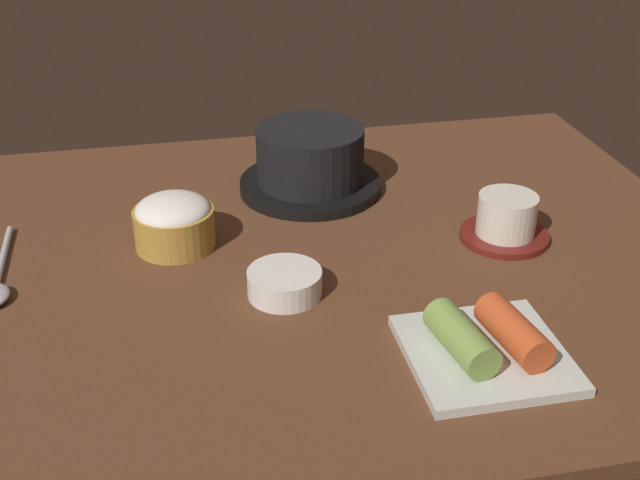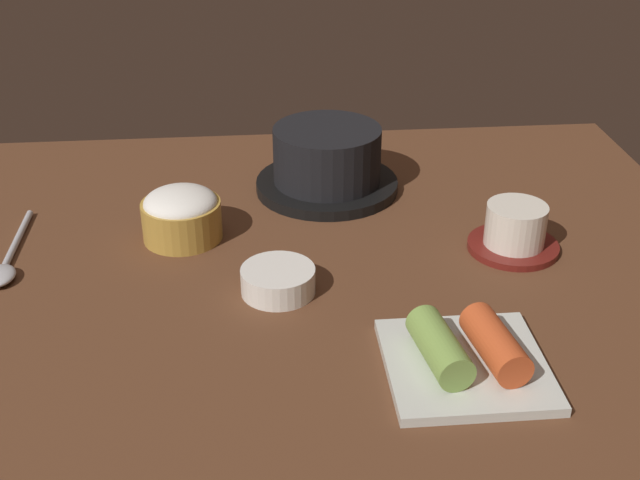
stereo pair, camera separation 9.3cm
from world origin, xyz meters
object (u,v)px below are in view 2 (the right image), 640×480
at_px(tea_cup_with_saucer, 515,230).
at_px(banchan_cup_center, 278,280).
at_px(stone_pot, 327,161).
at_px(kimchi_plate, 466,355).
at_px(spoon, 4,265).
at_px(rice_bowl, 181,214).

xyz_separation_m(tea_cup_with_saucer, banchan_cup_center, (-0.28, -0.07, -0.01)).
bearing_deg(stone_pot, banchan_cup_center, -107.15).
xyz_separation_m(kimchi_plate, spoon, (-0.47, 0.22, -0.01)).
bearing_deg(stone_pot, kimchi_plate, -77.30).
distance_m(rice_bowl, kimchi_plate, 0.39).
xyz_separation_m(rice_bowl, spoon, (-0.20, -0.06, -0.03)).
relative_size(tea_cup_with_saucer, banchan_cup_center, 1.33).
relative_size(stone_pot, rice_bowl, 2.00).
height_order(rice_bowl, spoon, rice_bowl).
relative_size(banchan_cup_center, spoon, 0.44).
height_order(stone_pot, tea_cup_with_saucer, stone_pot).
xyz_separation_m(stone_pot, tea_cup_with_saucer, (0.20, -0.18, -0.02)).
relative_size(stone_pot, spoon, 1.04).
bearing_deg(stone_pot, rice_bowl, -147.51).
bearing_deg(banchan_cup_center, spoon, 166.32).
bearing_deg(kimchi_plate, rice_bowl, 134.31).
relative_size(stone_pot, tea_cup_with_saucer, 1.78).
height_order(kimchi_plate, spoon, kimchi_plate).
xyz_separation_m(rice_bowl, banchan_cup_center, (0.11, -0.13, -0.02)).
bearing_deg(rice_bowl, stone_pot, 32.49).
bearing_deg(spoon, stone_pot, 24.72).
xyz_separation_m(stone_pot, spoon, (-0.38, -0.18, -0.04)).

